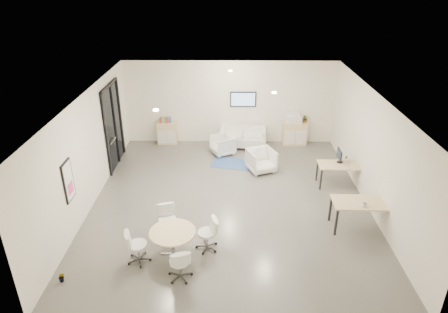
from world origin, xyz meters
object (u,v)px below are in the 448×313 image
armchair_left (223,144)px  desk_front (362,205)px  sideboard_right (295,133)px  sideboard_left (167,133)px  desk_rear (341,167)px  loveseat (243,137)px  round_table (173,235)px  armchair_right (261,160)px

armchair_left → desk_front: (3.70, -4.61, 0.33)m
sideboard_right → sideboard_left: bearing=179.7°
armchair_left → desk_rear: 4.39m
loveseat → desk_front: 6.09m
armchair_left → desk_front: bearing=11.8°
loveseat → round_table: loveseat is taller
sideboard_left → round_table: sideboard_left is taller
sideboard_left → desk_rear: bearing=-28.8°
round_table → loveseat: bearing=74.0°
sideboard_right → round_table: sideboard_right is taller
round_table → sideboard_left: bearing=99.2°
sideboard_left → desk_front: 8.08m
desk_front → round_table: desk_front is taller
sideboard_right → armchair_right: size_ratio=1.06×
armchair_left → sideboard_left: bearing=-140.3°
armchair_left → armchair_right: (1.33, -1.37, 0.04)m
desk_front → loveseat: bearing=119.6°
armchair_right → sideboard_right: bearing=36.3°
sideboard_left → armchair_left: (2.17, -0.94, -0.04)m
armchair_right → desk_front: (2.37, -3.24, 0.29)m
desk_rear → sideboard_right: bearing=107.4°
sideboard_right → desk_front: 5.61m
loveseat → round_table: 6.76m
sideboard_left → armchair_left: size_ratio=1.11×
sideboard_right → armchair_left: (-2.78, -0.92, -0.07)m
sideboard_left → armchair_right: bearing=-33.4°
armchair_right → desk_front: 4.02m
armchair_right → sideboard_left: bearing=125.3°
sideboard_right → desk_front: (0.91, -5.53, 0.26)m
sideboard_left → round_table: bearing=-80.8°
sideboard_right → armchair_left: sideboard_right is taller
sideboard_left → sideboard_right: size_ratio=0.94×
loveseat → armchair_left: bearing=-132.0°
sideboard_right → armchair_left: size_ratio=1.17×
sideboard_left → loveseat: (2.94, -0.21, -0.07)m
armchair_left → armchair_right: 1.91m
sideboard_right → round_table: 7.73m
loveseat → desk_rear: loveseat is taller
sideboard_left → armchair_right: 4.19m
sideboard_right → armchair_left: bearing=-161.8°
sideboard_right → armchair_right: 2.71m
sideboard_right → desk_front: sideboard_right is taller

